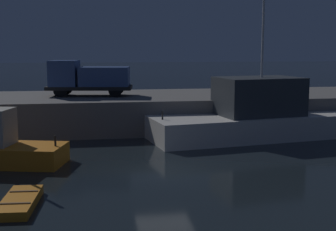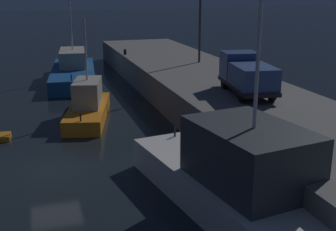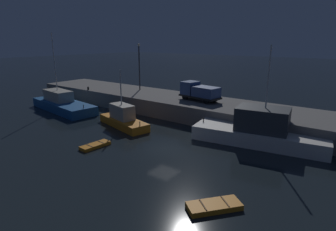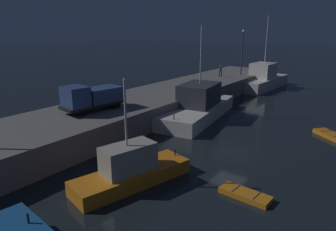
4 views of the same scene
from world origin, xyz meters
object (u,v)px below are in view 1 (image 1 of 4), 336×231
Objects in this scene: fishing_boat_blue at (255,116)px; bollard_central at (247,95)px; utility_truck at (88,78)px; dinghy_orange_near at (20,202)px.

fishing_boat_blue is 27.16× the size of bollard_central.
utility_truck is at bearing 160.36° from bollard_central.
dinghy_orange_near is at bearing -98.01° from utility_truck.
bollard_central is at bearing 44.60° from dinghy_orange_near.
fishing_boat_blue is 2.25× the size of utility_truck.
fishing_boat_blue is at bearing -87.51° from bollard_central.
utility_truck reaches higher than bollard_central.
fishing_boat_blue is at bearing 40.69° from dinghy_orange_near.
fishing_boat_blue is 1.91m from bollard_central.
bollard_central is at bearing -19.64° from utility_truck.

